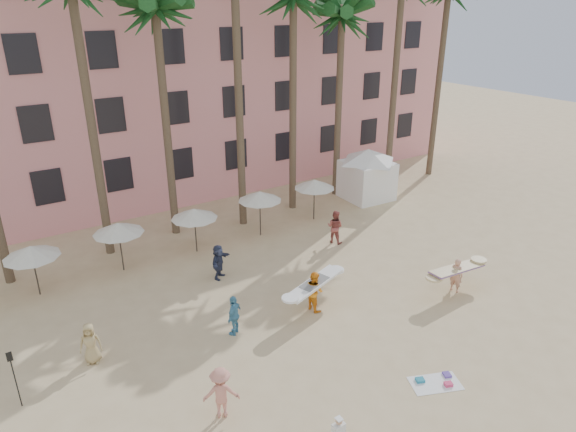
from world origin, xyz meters
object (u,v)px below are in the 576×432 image
at_px(pink_hotel, 214,67).
at_px(carrier_white, 314,289).
at_px(cabana, 367,170).
at_px(carrier_yellow, 457,273).

bearing_deg(pink_hotel, carrier_white, -105.43).
xyz_separation_m(pink_hotel, cabana, (5.25, -12.33, -5.93)).
height_order(carrier_yellow, carrier_white, carrier_white).
distance_m(pink_hotel, carrier_white, 23.51).
height_order(cabana, carrier_yellow, cabana).
bearing_deg(carrier_yellow, cabana, 67.98).
height_order(pink_hotel, carrier_white, pink_hotel).
height_order(cabana, carrier_white, cabana).
relative_size(cabana, carrier_white, 1.43).
distance_m(pink_hotel, carrier_yellow, 25.07).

